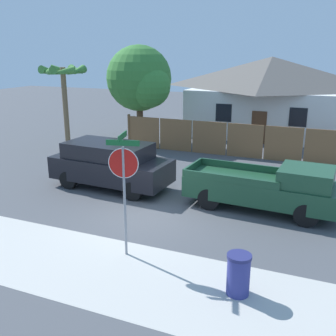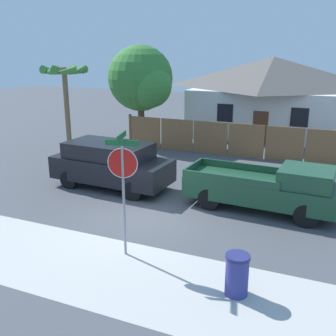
# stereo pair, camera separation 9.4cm
# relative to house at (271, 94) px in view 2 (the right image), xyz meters

# --- Properties ---
(ground_plane) EXTENTS (80.00, 80.00, 0.00)m
(ground_plane) POSITION_rel_house_xyz_m (-1.62, -16.04, -2.65)
(ground_plane) COLOR #4C4F54
(sidewalk_strip) EXTENTS (36.00, 3.20, 0.01)m
(sidewalk_strip) POSITION_rel_house_xyz_m (-1.62, -19.64, -2.65)
(sidewalk_strip) COLOR beige
(sidewalk_strip) RESTS_ON ground
(wooden_fence) EXTENTS (13.97, 0.12, 1.90)m
(wooden_fence) POSITION_rel_house_xyz_m (-0.09, -7.02, -1.75)
(wooden_fence) COLOR brown
(wooden_fence) RESTS_ON ground
(house) EXTENTS (10.65, 7.57, 5.11)m
(house) POSITION_rel_house_xyz_m (0.00, 0.00, 0.00)
(house) COLOR white
(house) RESTS_ON ground
(oak_tree) EXTENTS (4.10, 3.91, 5.85)m
(oak_tree) POSITION_rel_house_xyz_m (-6.72, -5.90, 1.15)
(oak_tree) COLOR brown
(oak_tree) RESTS_ON ground
(palm_tree) EXTENTS (2.37, 2.57, 4.76)m
(palm_tree) POSITION_rel_house_xyz_m (-9.49, -9.67, 1.40)
(palm_tree) COLOR brown
(palm_tree) RESTS_ON ground
(red_suv) EXTENTS (5.05, 2.30, 1.90)m
(red_suv) POSITION_rel_house_xyz_m (-4.18, -13.95, -1.62)
(red_suv) COLOR black
(red_suv) RESTS_ON ground
(orange_pickup) EXTENTS (5.46, 2.15, 1.73)m
(orange_pickup) POSITION_rel_house_xyz_m (2.22, -13.97, -1.79)
(orange_pickup) COLOR #1E472D
(orange_pickup) RESTS_ON ground
(stop_sign) EXTENTS (0.88, 0.79, 3.46)m
(stop_sign) POSITION_rel_house_xyz_m (-0.91, -18.69, -0.28)
(stop_sign) COLOR gray
(stop_sign) RESTS_ON ground
(trash_bin) EXTENTS (0.58, 0.58, 1.02)m
(trash_bin) POSITION_rel_house_xyz_m (2.40, -19.34, -2.14)
(trash_bin) COLOR navy
(trash_bin) RESTS_ON ground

